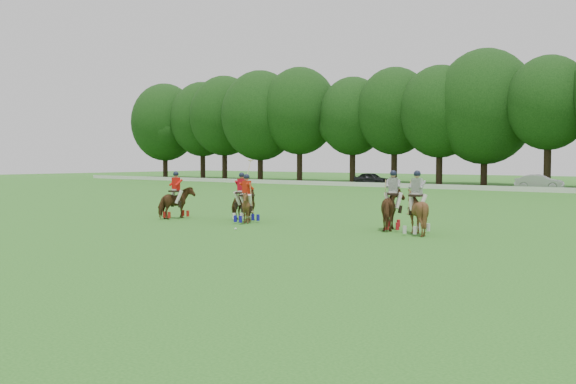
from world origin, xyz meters
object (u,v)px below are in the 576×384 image
Objects in this scene: car_mid at (539,182)px; polo_stripe_a at (393,209)px; car_left at (371,179)px; polo_stripe_b at (417,211)px; polo_red_b at (242,203)px; polo_red_a at (176,202)px; polo_ball at (236,229)px; polo_red_c at (247,206)px.

car_mid is 1.77× the size of polo_stripe_a.
car_left is 1.63× the size of polo_stripe_b.
car_left is at bearing 121.80° from polo_stripe_a.
car_mid is 37.96m from polo_red_b.
polo_stripe_a is (23.13, -37.31, 0.19)m from car_left.
polo_red_b reaches higher than polo_red_a.
polo_red_b is 1.15× the size of polo_stripe_b.
polo_stripe_a reaches higher than car_left.
polo_red_b is 30.18× the size of polo_ball.
polo_stripe_b reaches higher than polo_red_c.
polo_stripe_a is (7.46, 0.60, 0.09)m from polo_red_b.
polo_red_c is at bearing -174.00° from polo_stripe_b.
polo_stripe_a reaches higher than polo_red_a.
car_mid is at bearing 83.11° from polo_red_a.
polo_ball is at bearing -51.22° from polo_red_b.
polo_stripe_a is at bearing 10.92° from polo_red_a.
polo_stripe_a is at bearing -147.23° from car_left.
polo_red_a reaches higher than car_mid.
car_left is at bearing 113.39° from polo_red_c.
car_left is 44.95m from polo_ball.
polo_ball is (-4.91, -3.78, -0.81)m from polo_stripe_a.
polo_red_c reaches higher than car_mid.
polo_red_b is 7.49m from polo_stripe_a.
car_left reaches higher than polo_ball.
car_left is 42.99× the size of polo_ball.
polo_stripe_a is at bearing 37.61° from polo_ball.
polo_stripe_a reaches higher than polo_red_c.
polo_stripe_b is at bearing 6.22° from polo_red_a.
polo_red_b reaches higher than polo_stripe_a.
polo_stripe_b is at bearing 25.95° from polo_ball.
polo_stripe_b reaches higher than polo_ball.
polo_red_b is (15.67, -37.91, 0.10)m from car_left.
polo_stripe_b is 7.05m from polo_ball.
polo_red_b is at bearing 140.69° from polo_red_c.
car_left is at bearing 112.46° from polo_red_b.
polo_red_a is at bearing -161.00° from car_left.
polo_stripe_b is 26.35× the size of polo_ball.
polo_red_c is 23.74× the size of polo_ball.
polo_red_b is at bearing -156.57° from car_left.
car_left is 42.31m from polo_red_c.
car_left is at bearing 113.92° from polo_ball.
polo_red_a is at bearing 163.80° from car_mid.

